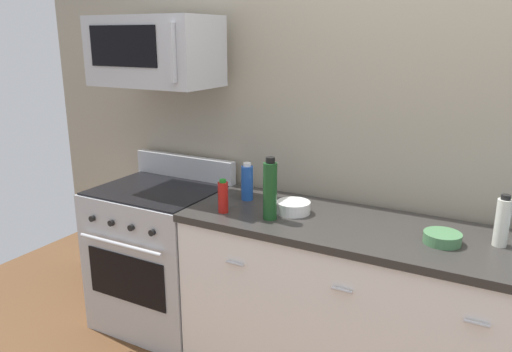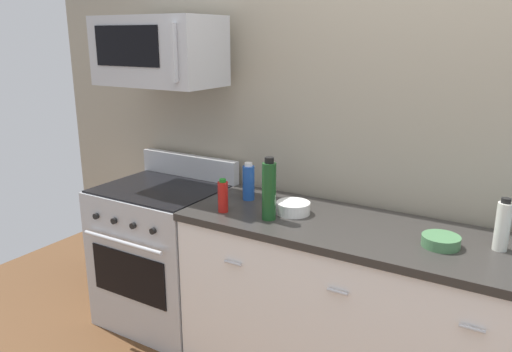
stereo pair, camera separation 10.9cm
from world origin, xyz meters
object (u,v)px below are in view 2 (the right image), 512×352
Objects in this scene: bottle_vinegar_white at (503,226)px; bottle_soda_blue at (249,182)px; microwave at (159,51)px; bottle_hot_sauce_red at (223,196)px; bowl_white_ceramic at (293,207)px; range_oven at (165,253)px; bowl_green_glaze at (441,241)px; bottle_wine_green at (269,190)px.

bottle_soda_blue is (-1.33, 0.02, -0.01)m from bottle_vinegar_white.
bottle_hot_sauce_red is at bearing -19.57° from microwave.
bowl_white_ceramic is at bearing 26.91° from bottle_hot_sauce_red.
bottle_vinegar_white reaches higher than range_oven.
bowl_green_glaze is 0.77m from bowl_white_ceramic.
bottle_soda_blue is 0.35m from bowl_white_ceramic.
bottle_wine_green reaches higher than bottle_vinegar_white.
bowl_white_ceramic is (0.93, -0.04, -0.80)m from microwave.
bottle_vinegar_white is at bearing 22.61° from bowl_green_glaze.
bowl_green_glaze is at bearing -3.12° from bowl_white_ceramic.
microwave is 2.26× the size of bottle_wine_green.
bottle_vinegar_white is 1.42× the size of bowl_green_glaze.
microwave is (0.00, 0.04, 1.28)m from range_oven.
microwave is at bearing 177.62° from bowl_white_ceramic.
bottle_vinegar_white is (1.34, 0.23, 0.03)m from bottle_hot_sauce_red.
range_oven is 2.01m from bottle_vinegar_white.
bottle_wine_green reaches higher than bowl_white_ceramic.
bowl_white_ceramic is (0.34, 0.17, -0.05)m from bottle_hot_sauce_red.
bowl_green_glaze is at bearing -157.39° from bottle_vinegar_white.
bottle_hot_sauce_red reaches higher than bowl_green_glaze.
bottle_wine_green is 1.09m from bottle_vinegar_white.
microwave is 0.94m from bottle_soda_blue.
bottle_wine_green is 0.34m from bottle_soda_blue.
microwave is 1.22m from bowl_white_ceramic.
bottle_hot_sauce_red is at bearing -173.52° from bottle_wine_green.
range_oven is at bearing 178.80° from bowl_green_glaze.
bottle_hot_sauce_red is (0.59, -0.21, -0.74)m from microwave.
microwave is at bearing 177.29° from bowl_green_glaze.
bottle_vinegar_white reaches higher than bowl_white_ceramic.
range_oven reaches higher than bowl_white_ceramic.
bottle_wine_green is at bearing -173.28° from bowl_green_glaze.
bottle_wine_green is 0.20m from bowl_white_ceramic.
bowl_white_ceramic is (0.33, -0.08, -0.07)m from bottle_soda_blue.
bottle_soda_blue is at bearing 7.98° from range_oven.
microwave is 1.10m from bottle_wine_green.
bowl_green_glaze is at bearing 6.66° from bottle_hot_sauce_red.
bowl_white_ceramic is at bearing 63.64° from bottle_wine_green.
bottle_wine_green reaches higher than bottle_soda_blue.
microwave is 3.38× the size of bottle_soda_blue.
range_oven is at bearing -90.29° from microwave.
bottle_wine_green is 1.50× the size of bottle_soda_blue.
range_oven is 1.05m from bowl_white_ceramic.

